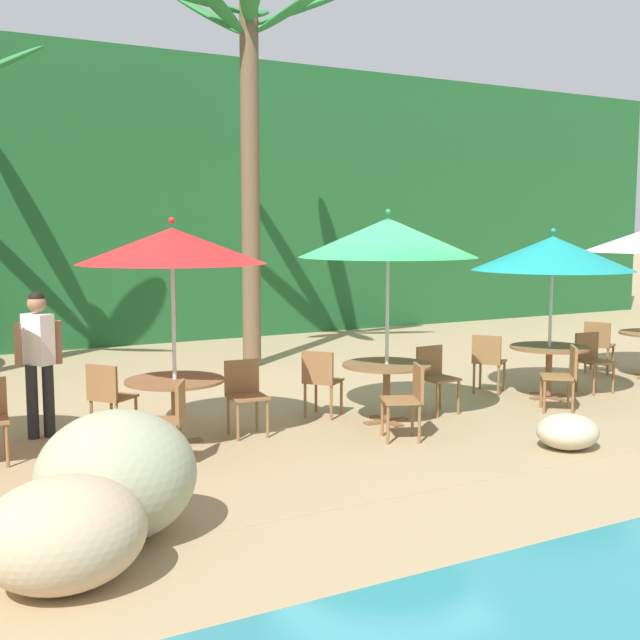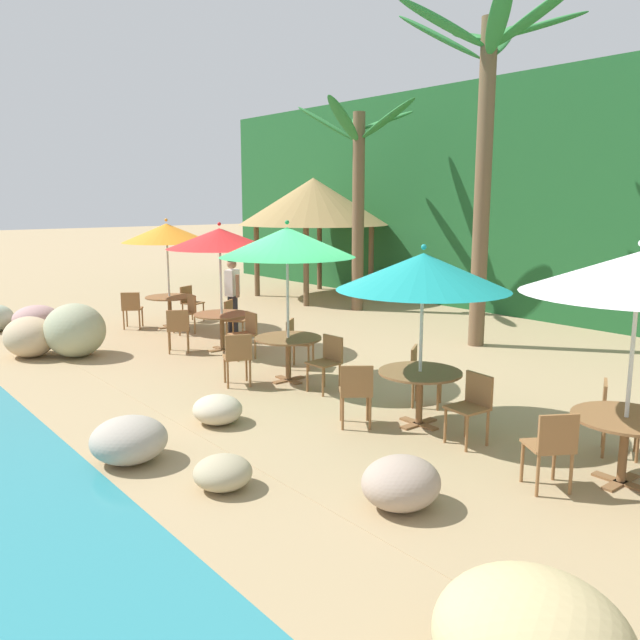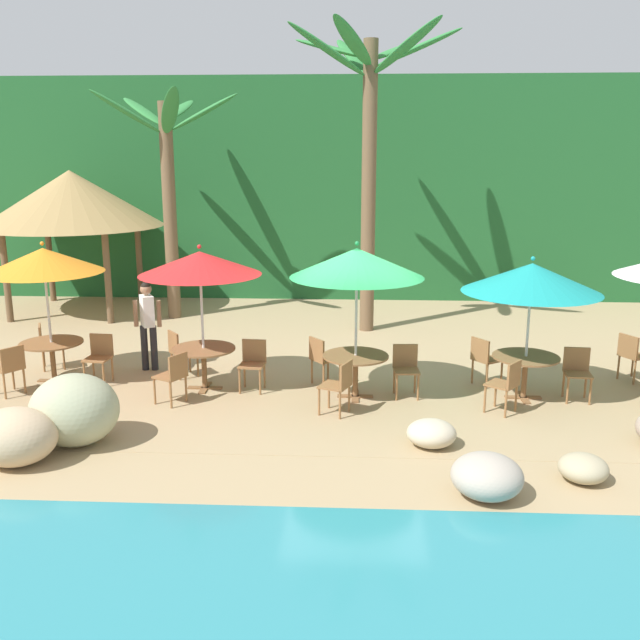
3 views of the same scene
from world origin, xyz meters
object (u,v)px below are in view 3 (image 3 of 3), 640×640
Objects in this scene: chair_white_inland at (632,354)px; palm_tree_nearest at (168,170)px; chair_orange_left at (10,367)px; chair_orange_inland at (47,343)px; chair_red_left at (174,374)px; chair_teal_seaward at (577,370)px; dining_table_green at (356,362)px; dining_table_teal at (525,363)px; dining_table_orange at (52,349)px; chair_green_inland at (322,357)px; dining_table_red at (204,355)px; chair_green_seaward at (406,366)px; palm_tree_second at (369,124)px; umbrella_red at (200,263)px; chair_red_inland at (179,350)px; umbrella_teal at (532,278)px; chair_green_left at (340,384)px; chair_orange_seaward at (100,355)px; palapa_hut at (71,199)px; chair_teal_inland at (484,358)px; chair_teal_left at (507,383)px; waiter_in_white at (148,319)px; umbrella_green at (357,263)px; chair_red_seaward at (253,361)px; umbrella_orange at (44,260)px.

chair_white_inland is 0.16× the size of palm_tree_nearest.
chair_orange_inland is at bearing 90.74° from chair_orange_left.
chair_teal_seaward is (6.63, 0.59, 0.00)m from chair_red_left.
dining_table_green and dining_table_teal have the same top height.
dining_table_orange is 1.26× the size of chair_green_inland.
dining_table_red is 1.26× the size of chair_green_seaward.
palm_tree_second reaches higher than chair_teal_seaward.
dining_table_green is at bearing -6.49° from umbrella_red.
chair_red_inland is 6.28m from umbrella_teal.
dining_table_red is 2.63m from chair_green_left.
chair_white_inland is at bearing 3.29° from chair_orange_seaward.
palapa_hut is (-4.21, 6.69, 2.37)m from chair_red_left.
umbrella_teal is at bearing -1.65° from chair_green_seaward.
umbrella_teal is 9.35m from palm_tree_nearest.
chair_green_left is at bearing -25.14° from umbrella_red.
dining_table_orange is at bearing -170.21° from chair_red_inland.
dining_table_orange is at bearing -178.59° from chair_teal_inland.
chair_orange_left is 8.13m from chair_teal_inland.
chair_orange_inland and chair_teal_left have the same top height.
chair_white_inland is at bearing 20.30° from chair_green_left.
waiter_in_white reaches higher than chair_red_inland.
chair_orange_left is 1.00× the size of chair_red_left.
dining_table_green is at bearing -77.66° from umbrella_green.
chair_red_seaward is 1.00× the size of chair_green_inland.
chair_green_inland is (-1.44, 0.46, 0.00)m from chair_green_seaward.
dining_table_orange is at bearing 174.28° from umbrella_green.
palapa_hut is at bearing 107.16° from dining_table_orange.
waiter_in_white is at bearing 162.60° from chair_teal_left.
chair_teal_inland is at bearing 1.41° from umbrella_orange.
chair_red_left is at bearing -62.64° from waiter_in_white.
palapa_hut reaches higher than chair_orange_left.
umbrella_orange is 2.30× the size of dining_table_red.
chair_teal_seaward is 1.61m from chair_white_inland.
palapa_hut is at bearing 122.16° from chair_red_left.
dining_table_orange is at bearing -60.57° from chair_orange_inland.
chair_white_inland is at bearing 34.17° from chair_teal_left.
dining_table_green is (1.78, -0.32, 0.10)m from chair_red_seaward.
umbrella_red is at bearing -46.88° from chair_red_inland.
chair_orange_left is 0.79× the size of dining_table_green.
dining_table_orange is (0.00, -0.00, -1.59)m from umbrella_orange.
palm_tree_nearest is (0.03, 5.10, 3.08)m from chair_orange_seaward.
chair_red_seaward and chair_teal_inland have the same top height.
chair_green_seaward is at bearing -2.55° from umbrella_red.
dining_table_orange is 1.26× the size of chair_teal_seaward.
dining_table_red is 0.24× the size of palapa_hut.
chair_red_left is at bearing -112.43° from umbrella_red.
dining_table_teal is 0.86m from chair_teal_left.
chair_teal_inland is at bearing 31.74° from chair_green_left.
chair_green_seaward and chair_green_left have the same top height.
chair_orange_seaward is 1.00× the size of chair_green_seaward.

